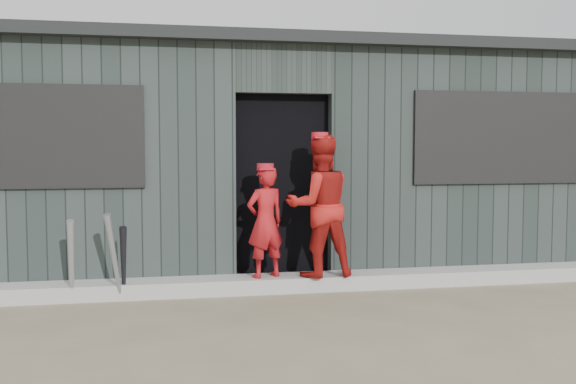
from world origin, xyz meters
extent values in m
plane|color=brown|center=(0.00, 0.00, 0.00)|extent=(80.00, 80.00, 0.00)
cube|color=gray|center=(0.00, 1.82, 0.07)|extent=(8.00, 0.36, 0.15)
cone|color=#9C9CA4|center=(-2.06, 1.57, 0.40)|extent=(0.11, 0.33, 0.81)
cone|color=gray|center=(-1.68, 1.56, 0.43)|extent=(0.18, 0.31, 0.85)
cone|color=black|center=(-1.60, 1.64, 0.36)|extent=(0.09, 0.24, 0.72)
imported|color=#A11318|center=(-0.23, 1.79, 0.71)|extent=(0.47, 0.40, 1.11)
imported|color=#A11713|center=(0.31, 1.74, 0.86)|extent=(0.74, 0.60, 1.42)
imported|color=#BEBEBE|center=(0.65, 2.35, 0.67)|extent=(0.72, 0.54, 1.34)
cube|color=black|center=(0.00, 3.50, 1.20)|extent=(7.60, 2.70, 2.20)
cube|color=#2C3432|center=(-2.25, 2.10, 1.25)|extent=(3.50, 0.20, 2.50)
cube|color=#29312F|center=(2.25, 2.10, 1.25)|extent=(3.50, 0.20, 2.50)
cube|color=#2B3330|center=(0.00, 2.10, 2.25)|extent=(1.00, 0.20, 0.50)
cube|color=#2A322F|center=(3.90, 3.50, 1.25)|extent=(0.20, 3.00, 2.50)
cube|color=#272F2D|center=(0.00, 4.90, 1.25)|extent=(8.00, 0.20, 2.50)
cube|color=black|center=(0.00, 3.50, 2.56)|extent=(8.30, 3.30, 0.12)
cube|color=black|center=(-2.40, 1.98, 1.55)|extent=(2.00, 0.04, 1.00)
cube|color=black|center=(2.40, 1.98, 1.55)|extent=(2.00, 0.04, 1.00)
cube|color=black|center=(-0.38, 2.65, 1.35)|extent=(0.20, 0.20, 0.96)
cube|color=black|center=(0.24, 2.54, 1.30)|extent=(0.20, 0.18, 0.76)
camera|label=1|loc=(-1.18, -4.48, 1.45)|focal=40.00mm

